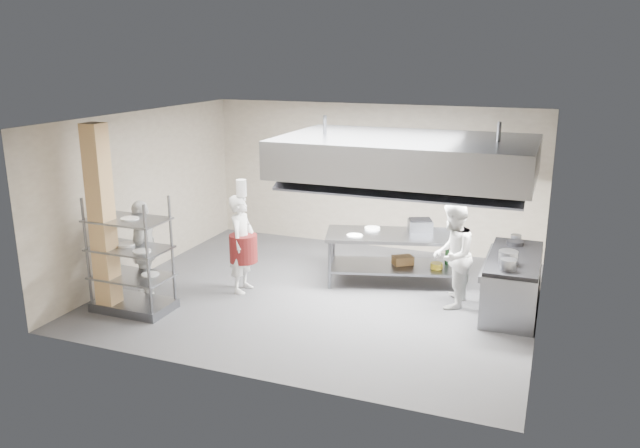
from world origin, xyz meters
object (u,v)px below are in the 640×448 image
at_px(island, 394,258).
at_px(cooking_range, 512,284).
at_px(pass_rack, 130,255).
at_px(chef_head, 242,244).
at_px(chef_plating, 144,250).
at_px(chef_line, 452,255).
at_px(stockpot, 508,257).
at_px(griddle, 420,226).

bearing_deg(island, cooking_range, -29.12).
relative_size(pass_rack, chef_head, 1.09).
bearing_deg(chef_head, pass_rack, 133.61).
height_order(pass_rack, chef_head, pass_rack).
distance_m(island, chef_plating, 4.32).
bearing_deg(chef_head, chef_line, -83.79).
height_order(chef_head, chef_plating, chef_head).
relative_size(island, pass_rack, 1.29).
xyz_separation_m(pass_rack, stockpot, (5.59, 1.78, 0.07)).
bearing_deg(stockpot, pass_rack, -162.30).
relative_size(pass_rack, griddle, 4.48).
height_order(island, griddle, griddle).
bearing_deg(pass_rack, island, 37.49).
relative_size(cooking_range, chef_head, 1.18).
distance_m(griddle, stockpot, 2.05).
bearing_deg(stockpot, griddle, 142.45).
bearing_deg(griddle, pass_rack, -164.09).
xyz_separation_m(cooking_range, chef_head, (-4.41, -0.83, 0.43)).
xyz_separation_m(pass_rack, chef_line, (4.71, 2.00, -0.07)).
relative_size(chef_head, chef_line, 0.98).
height_order(island, chef_plating, chef_plating).
distance_m(island, stockpot, 2.27).
height_order(pass_rack, griddle, pass_rack).
bearing_deg(chef_plating, chef_line, 86.69).
xyz_separation_m(chef_line, stockpot, (0.87, -0.22, 0.13)).
bearing_deg(chef_plating, griddle, 101.24).
relative_size(island, stockpot, 8.31).
height_order(island, stockpot, stockpot).
bearing_deg(pass_rack, chef_plating, 102.55).
bearing_deg(griddle, chef_plating, -169.40).
relative_size(pass_rack, stockpot, 6.45).
distance_m(cooking_range, chef_head, 4.51).
height_order(griddle, stockpot, griddle).
relative_size(island, chef_head, 1.41).
bearing_deg(island, chef_head, -165.87).
xyz_separation_m(cooking_range, chef_line, (-0.95, -0.20, 0.45)).
bearing_deg(cooking_range, island, 166.48).
height_order(chef_line, stockpot, chef_line).
height_order(chef_head, griddle, chef_head).
distance_m(chef_head, griddle, 3.18).
bearing_deg(chef_line, cooking_range, 103.51).
relative_size(chef_plating, stockpot, 5.87).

